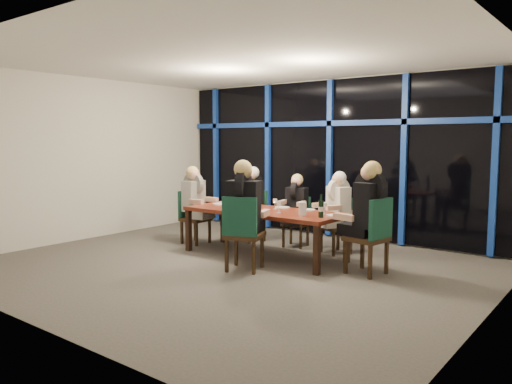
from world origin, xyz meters
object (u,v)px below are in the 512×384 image
dining_table (264,214)px  chair_end_right (373,232)px  chair_far_mid (297,219)px  diner_near_mid (244,199)px  diner_far_right (337,200)px  diner_end_right (368,201)px  chair_end_left (192,214)px  diner_far_left (251,193)px  diner_far_mid (296,199)px  wine_bottle (321,209)px  diner_end_left (195,193)px  chair_far_right (340,222)px  chair_far_left (254,213)px  water_pitcher (303,209)px

dining_table → chair_end_right: 1.84m
chair_far_mid → diner_near_mid: 1.94m
diner_far_right → diner_near_mid: bearing=-81.9°
chair_end_right → diner_end_right: (-0.09, 0.01, 0.42)m
chair_end_left → diner_far_left: diner_far_left is taller
diner_far_mid → wine_bottle: (1.11, -1.06, 0.05)m
diner_far_right → chair_far_mid: bearing=-162.1°
chair_end_right → diner_end_right: diner_end_right is taller
chair_far_mid → chair_end_left: chair_end_left is taller
diner_far_left → diner_end_left: size_ratio=0.99×
wine_bottle → diner_far_left: bearing=154.7°
chair_far_right → chair_end_right: bearing=-18.7°
diner_near_mid → chair_far_left: bearing=-76.2°
chair_far_mid → diner_end_right: bearing=-38.8°
chair_far_mid → wine_bottle: 1.64m
chair_end_right → water_pitcher: 1.07m
diner_far_left → wine_bottle: (2.02, -0.96, -0.01)m
chair_far_right → diner_far_left: diner_far_left is taller
chair_far_left → diner_near_mid: 2.16m
dining_table → diner_far_left: 1.25m
diner_far_left → diner_far_mid: size_ratio=1.08×
chair_far_left → dining_table: bearing=-32.1°
chair_end_left → chair_end_right: (3.49, -0.04, 0.07)m
diner_far_mid → diner_end_left: size_ratio=0.91×
diner_near_mid → diner_end_left: bearing=-45.9°
diner_end_right → diner_near_mid: bearing=-50.4°
diner_far_left → diner_end_right: bearing=-3.3°
diner_far_mid → diner_far_right: bearing=-12.0°
chair_far_left → water_pitcher: size_ratio=4.73×
chair_far_right → diner_far_right: (-0.03, -0.07, 0.37)m
chair_end_left → diner_near_mid: bearing=-117.1°
water_pitcher → diner_end_right: bearing=20.3°
diner_far_mid → diner_far_right: size_ratio=0.94×
chair_far_mid → diner_far_right: bearing=-17.0°
dining_table → wine_bottle: bearing=-6.5°
diner_far_right → diner_end_left: (-2.38, -0.84, 0.02)m
diner_far_mid → diner_near_mid: 1.80m
chair_far_mid → water_pitcher: water_pitcher is taller
diner_end_right → chair_end_right: bearing=90.0°
dining_table → chair_end_left: size_ratio=2.75×
chair_far_left → diner_end_right: 2.83m
chair_end_right → wine_bottle: bearing=-69.6°
chair_far_mid → chair_far_left: bearing=176.0°
chair_far_mid → water_pitcher: (0.83, -1.15, 0.37)m
chair_end_right → diner_far_left: bearing=-97.4°
diner_end_left → diner_far_right: bearing=-72.9°
diner_far_right → water_pitcher: (0.01, -1.05, -0.03)m
chair_far_left → chair_end_left: size_ratio=0.99×
diner_end_left → chair_end_right: bearing=-93.1°
chair_far_mid → diner_far_mid: (0.01, -0.07, 0.35)m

